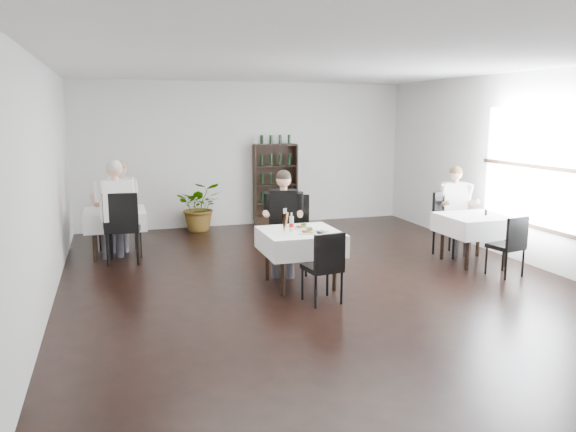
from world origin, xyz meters
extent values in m
plane|color=black|center=(0.00, 0.00, 0.00)|extent=(9.00, 9.00, 0.00)
plane|color=white|center=(0.00, 0.00, 3.00)|extent=(9.00, 9.00, 0.00)
plane|color=white|center=(0.00, 4.50, 1.50)|extent=(7.00, 0.00, 7.00)
plane|color=white|center=(-3.50, 0.00, 1.50)|extent=(0.00, 9.00, 9.00)
plane|color=white|center=(3.50, 0.00, 1.50)|extent=(0.00, 9.00, 9.00)
cube|color=white|center=(3.48, 0.00, 1.55)|extent=(0.03, 2.20, 1.80)
cube|color=black|center=(3.46, 0.00, 0.63)|extent=(0.05, 2.30, 0.06)
cube|color=black|center=(0.60, 4.32, 0.10)|extent=(0.90, 0.28, 0.20)
cylinder|color=black|center=(-0.67, -0.36, 0.35)|extent=(0.06, 0.06, 0.71)
cylinder|color=black|center=(-0.67, 0.36, 0.35)|extent=(0.06, 0.06, 0.71)
cylinder|color=black|center=(0.07, -0.36, 0.35)|extent=(0.06, 0.06, 0.71)
cylinder|color=black|center=(0.07, 0.36, 0.35)|extent=(0.06, 0.06, 0.71)
cube|color=black|center=(-0.30, 0.00, 0.73)|extent=(0.85, 0.85, 0.04)
cube|color=white|center=(-0.30, 0.00, 0.62)|extent=(1.03, 1.03, 0.30)
cylinder|color=black|center=(-3.04, 2.16, 0.35)|extent=(0.06, 0.06, 0.71)
cylinder|color=black|center=(-3.04, 2.84, 0.35)|extent=(0.06, 0.06, 0.71)
cylinder|color=black|center=(-2.36, 2.16, 0.35)|extent=(0.06, 0.06, 0.71)
cylinder|color=black|center=(-2.36, 2.84, 0.35)|extent=(0.06, 0.06, 0.71)
cube|color=black|center=(-2.70, 2.50, 0.73)|extent=(0.80, 0.80, 0.04)
cube|color=white|center=(-2.70, 2.50, 0.62)|extent=(0.98, 0.98, 0.30)
cylinder|color=black|center=(2.36, -0.04, 0.35)|extent=(0.06, 0.06, 0.71)
cylinder|color=black|center=(2.36, 0.64, 0.35)|extent=(0.06, 0.06, 0.71)
cylinder|color=black|center=(3.04, -0.04, 0.35)|extent=(0.06, 0.06, 0.71)
cylinder|color=black|center=(3.04, 0.64, 0.35)|extent=(0.06, 0.06, 0.71)
cube|color=black|center=(2.70, 0.30, 0.73)|extent=(0.80, 0.80, 0.04)
cube|color=white|center=(2.70, 0.30, 0.62)|extent=(0.98, 0.98, 0.30)
imported|color=#2B5F20|center=(-1.04, 4.11, 0.50)|extent=(1.02, 0.91, 1.01)
cylinder|color=black|center=(-0.50, 0.53, 0.26)|extent=(0.04, 0.04, 0.52)
cylinder|color=black|center=(-0.35, 0.96, 0.26)|extent=(0.04, 0.04, 0.52)
cylinder|color=black|center=(-0.08, 0.37, 0.26)|extent=(0.04, 0.04, 0.52)
cylinder|color=black|center=(0.08, 0.80, 0.26)|extent=(0.04, 0.04, 0.52)
cube|color=black|center=(-0.21, 0.66, 0.55)|extent=(0.67, 0.67, 0.08)
cube|color=black|center=(-0.13, 0.89, 0.86)|extent=(0.51, 0.24, 0.57)
cylinder|color=black|center=(-0.11, -0.55, 0.21)|extent=(0.03, 0.03, 0.42)
cylinder|color=black|center=(-0.06, -0.91, 0.21)|extent=(0.03, 0.03, 0.42)
cylinder|color=black|center=(-0.47, -0.60, 0.21)|extent=(0.03, 0.03, 0.42)
cylinder|color=black|center=(-0.42, -0.95, 0.21)|extent=(0.03, 0.03, 0.42)
cube|color=black|center=(-0.26, -0.75, 0.44)|extent=(0.47, 0.47, 0.06)
cube|color=black|center=(-0.24, -0.94, 0.69)|extent=(0.42, 0.10, 0.45)
cylinder|color=black|center=(-2.97, 2.91, 0.20)|extent=(0.03, 0.03, 0.40)
cylinder|color=black|center=(-2.96, 3.26, 0.20)|extent=(0.03, 0.03, 0.40)
cylinder|color=black|center=(-2.62, 2.90, 0.20)|extent=(0.03, 0.03, 0.40)
cylinder|color=black|center=(-2.61, 3.25, 0.20)|extent=(0.03, 0.03, 0.40)
cube|color=black|center=(-2.79, 3.08, 0.43)|extent=(0.41, 0.41, 0.06)
cube|color=black|center=(-2.79, 3.26, 0.66)|extent=(0.40, 0.05, 0.44)
cylinder|color=black|center=(-2.32, 2.20, 0.26)|extent=(0.04, 0.04, 0.52)
cylinder|color=black|center=(-2.39, 1.75, 0.26)|extent=(0.04, 0.04, 0.52)
cylinder|color=black|center=(-2.77, 2.26, 0.26)|extent=(0.04, 0.04, 0.52)
cylinder|color=black|center=(-2.84, 1.81, 0.26)|extent=(0.04, 0.04, 0.52)
cube|color=black|center=(-2.58, 2.00, 0.56)|extent=(0.59, 0.59, 0.08)
cube|color=black|center=(-2.61, 1.77, 0.86)|extent=(0.53, 0.13, 0.57)
cylinder|color=black|center=(2.53, 0.57, 0.24)|extent=(0.04, 0.04, 0.48)
cylinder|color=black|center=(2.41, 0.97, 0.24)|extent=(0.04, 0.04, 0.48)
cylinder|color=black|center=(2.93, 0.70, 0.24)|extent=(0.04, 0.04, 0.48)
cylinder|color=black|center=(2.80, 1.10, 0.24)|extent=(0.04, 0.04, 0.48)
cube|color=black|center=(2.67, 0.84, 0.51)|extent=(0.60, 0.60, 0.07)
cube|color=black|center=(2.60, 1.04, 0.79)|extent=(0.47, 0.19, 0.52)
cylinder|color=black|center=(2.85, -0.24, 0.21)|extent=(0.03, 0.03, 0.41)
cylinder|color=black|center=(2.92, -0.59, 0.21)|extent=(0.03, 0.03, 0.41)
cylinder|color=black|center=(2.50, -0.31, 0.21)|extent=(0.03, 0.03, 0.41)
cylinder|color=black|center=(2.57, -0.66, 0.21)|extent=(0.03, 0.03, 0.41)
cube|color=black|center=(2.71, -0.45, 0.44)|extent=(0.48, 0.48, 0.06)
cube|color=black|center=(2.75, -0.63, 0.68)|extent=(0.41, 0.12, 0.45)
cube|color=#414149|center=(-0.47, 0.61, 0.59)|extent=(0.28, 0.47, 0.15)
cylinder|color=#414149|center=(-0.53, 0.43, 0.26)|extent=(0.12, 0.12, 0.52)
cube|color=#414149|center=(-0.26, 0.54, 0.59)|extent=(0.28, 0.47, 0.15)
cylinder|color=#414149|center=(-0.32, 0.36, 0.26)|extent=(0.12, 0.12, 0.52)
cube|color=black|center=(-0.30, 0.77, 0.94)|extent=(0.48, 0.36, 0.58)
cylinder|color=tan|center=(-0.62, 0.57, 0.92)|extent=(0.18, 0.34, 0.16)
cylinder|color=tan|center=(-0.16, 0.42, 0.92)|extent=(0.18, 0.34, 0.16)
sphere|color=tan|center=(-0.31, 0.75, 1.39)|extent=(0.22, 0.22, 0.22)
sphere|color=black|center=(-0.31, 0.75, 1.42)|extent=(0.22, 0.22, 0.22)
cube|color=#414149|center=(-2.72, 2.91, 0.60)|extent=(0.25, 0.47, 0.15)
cylinder|color=#414149|center=(-2.76, 2.72, 0.26)|extent=(0.12, 0.12, 0.52)
cube|color=#414149|center=(-2.51, 2.86, 0.60)|extent=(0.25, 0.47, 0.15)
cylinder|color=#414149|center=(-2.55, 2.67, 0.26)|extent=(0.12, 0.12, 0.52)
cube|color=silver|center=(-2.57, 3.08, 0.95)|extent=(0.47, 0.32, 0.59)
cylinder|color=tan|center=(-2.87, 2.86, 0.93)|extent=(0.16, 0.34, 0.17)
cylinder|color=tan|center=(-2.39, 2.75, 0.93)|extent=(0.16, 0.34, 0.17)
sphere|color=tan|center=(-2.57, 3.06, 1.40)|extent=(0.22, 0.22, 0.22)
sphere|color=olive|center=(-2.57, 3.06, 1.43)|extent=(0.22, 0.22, 0.22)
cube|color=#414149|center=(-2.60, 2.16, 0.64)|extent=(0.26, 0.50, 0.16)
cylinder|color=#414149|center=(-2.65, 2.36, 0.28)|extent=(0.13, 0.13, 0.56)
cube|color=#414149|center=(-2.83, 2.11, 0.64)|extent=(0.26, 0.50, 0.16)
cylinder|color=#414149|center=(-2.87, 2.31, 0.28)|extent=(0.13, 0.13, 0.56)
cube|color=white|center=(-2.67, 1.92, 1.02)|extent=(0.50, 0.35, 0.63)
cylinder|color=tan|center=(-2.48, 2.28, 1.00)|extent=(0.17, 0.37, 0.18)
cylinder|color=tan|center=(-2.99, 2.16, 1.00)|extent=(0.17, 0.37, 0.18)
sphere|color=tan|center=(-2.67, 1.94, 1.50)|extent=(0.24, 0.24, 0.24)
sphere|color=beige|center=(-2.67, 1.94, 1.53)|extent=(0.24, 0.24, 0.24)
cube|color=#414149|center=(2.69, 0.89, 0.57)|extent=(0.22, 0.45, 0.14)
cylinder|color=#414149|center=(2.65, 0.71, 0.25)|extent=(0.11, 0.11, 0.50)
cube|color=#414149|center=(2.89, 0.86, 0.57)|extent=(0.22, 0.45, 0.14)
cylinder|color=#414149|center=(2.86, 0.67, 0.25)|extent=(0.11, 0.11, 0.50)
cube|color=white|center=(2.82, 1.07, 0.91)|extent=(0.44, 0.30, 0.56)
cylinder|color=tan|center=(2.54, 0.84, 0.89)|extent=(0.14, 0.33, 0.16)
cylinder|color=tan|center=(3.01, 0.75, 0.89)|extent=(0.14, 0.33, 0.16)
sphere|color=tan|center=(2.82, 1.05, 1.34)|extent=(0.22, 0.22, 0.22)
sphere|color=brown|center=(2.82, 1.05, 1.37)|extent=(0.22, 0.22, 0.22)
cube|color=white|center=(-0.22, 0.15, 0.78)|extent=(0.26, 0.26, 0.02)
cube|color=#4F2816|center=(-0.25, 0.14, 0.80)|extent=(0.10, 0.08, 0.02)
sphere|color=#2F691C|center=(-0.17, 0.19, 0.82)|extent=(0.06, 0.06, 0.06)
cube|color=#9C6847|center=(-0.20, 0.10, 0.80)|extent=(0.10, 0.09, 0.02)
cube|color=white|center=(-0.25, -0.18, 0.78)|extent=(0.30, 0.30, 0.02)
cube|color=#4F2816|center=(-0.28, -0.20, 0.80)|extent=(0.10, 0.09, 0.02)
sphere|color=#2F691C|center=(-0.20, -0.14, 0.82)|extent=(0.06, 0.06, 0.06)
cube|color=#9C6847|center=(-0.24, -0.24, 0.80)|extent=(0.11, 0.10, 0.02)
cone|color=black|center=(-0.55, -0.07, 0.90)|extent=(0.08, 0.08, 0.26)
cylinder|color=silver|center=(-0.55, -0.07, 1.07)|extent=(0.02, 0.02, 0.07)
cone|color=gold|center=(-0.48, 0.08, 0.89)|extent=(0.07, 0.07, 0.25)
cylinder|color=silver|center=(-0.48, 0.08, 1.05)|extent=(0.02, 0.02, 0.06)
cylinder|color=silver|center=(-0.42, 0.00, 0.87)|extent=(0.06, 0.06, 0.21)
cylinder|color=red|center=(-0.42, 0.00, 0.86)|extent=(0.07, 0.07, 0.05)
cylinder|color=silver|center=(-0.42, 0.00, 1.00)|extent=(0.02, 0.02, 0.05)
cube|color=black|center=(-0.07, -0.18, 0.77)|extent=(0.23, 0.21, 0.01)
cylinder|color=silver|center=(-0.09, -0.18, 0.78)|extent=(0.10, 0.19, 0.01)
cylinder|color=silver|center=(-0.05, -0.18, 0.78)|extent=(0.11, 0.18, 0.01)
cylinder|color=black|center=(2.87, 0.25, 0.82)|extent=(0.04, 0.04, 0.10)
camera|label=1|loc=(-2.70, -7.09, 2.34)|focal=35.00mm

